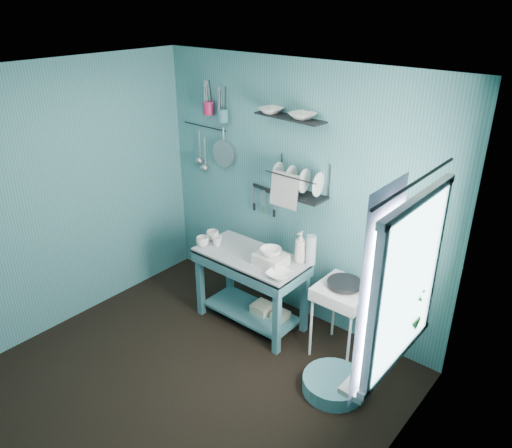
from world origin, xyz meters
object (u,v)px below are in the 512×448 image
Objects in this scene: potted_plant at (402,308)px; floor_basin at (333,384)px; hotplate_stand at (341,321)px; utensil_cup_teal at (223,115)px; mug_right at (213,235)px; mug_mid at (217,241)px; utensil_cup_magenta at (209,108)px; frying_pan at (344,283)px; colander at (223,154)px; soap_bottle at (300,247)px; storage_tin_large at (262,314)px; storage_tin_small at (280,321)px; mug_left at (202,242)px; wash_tub at (271,260)px; dish_rack at (298,179)px; work_counter at (251,289)px; water_bottle at (311,250)px.

potted_plant reaches higher than floor_basin.
utensil_cup_teal is (-1.62, 0.25, 1.55)m from hotplate_stand.
mug_right is 0.24× the size of floor_basin.
utensil_cup_magenta is at bearing 137.77° from mug_mid.
colander is at bearing 170.29° from frying_pan.
utensil_cup_magenta is (-0.51, 0.46, 1.14)m from mug_mid.
utensil_cup_magenta is 2.77m from potted_plant.
soap_bottle is 0.87m from storage_tin_large.
mug_mid is 1.33m from utensil_cup_magenta.
storage_tin_small is (0.99, -0.32, -1.80)m from utensil_cup_teal.
potted_plant is at bearing -17.60° from storage_tin_small.
mug_left reaches higher than storage_tin_small.
mug_mid is at bearing -55.81° from utensil_cup_teal.
soap_bottle reaches higher than wash_tub.
mug_left is 0.95× the size of utensil_cup_teal.
mug_left is 0.14m from mug_mid.
wash_tub is at bearing 162.80° from floor_basin.
storage_tin_small is at bearing 162.40° from potted_plant.
soap_bottle reaches higher than storage_tin_large.
storage_tin_large is (-0.32, -0.15, -0.79)m from soap_bottle.
soap_bottle is at bearing -47.45° from dish_rack.
work_counter is 1.22m from floor_basin.
mug_left is at bearing -165.20° from hotplate_stand.
potted_plant reaches higher than storage_tin_small.
colander is (-0.25, 0.59, 0.69)m from mug_left.
work_counter is 0.57m from mug_mid.
dish_rack is at bearing -2.50° from utensil_cup_magenta.
mug_right reaches higher than mug_mid.
storage_tin_large is at bearing -23.80° from utensil_cup_teal.
colander reaches higher than water_bottle.
mug_mid is at bearing -162.72° from water_bottle.
mug_left is at bearing -158.20° from soap_bottle.
work_counter is at bearing -153.43° from storage_tin_large.
work_counter is 3.55× the size of frying_pan.
mug_mid is 0.36× the size of wash_tub.
utensil_cup_teal is (-1.11, 0.20, 1.00)m from soap_bottle.
hotplate_stand is 1.50× the size of potted_plant.
soap_bottle reaches higher than mug_left.
soap_bottle is 1.68m from utensil_cup_magenta.
potted_plant is at bearing -17.71° from utensil_cup_teal.
hotplate_stand reaches higher than storage_tin_small.
utensil_cup_magenta is at bearing 134.03° from mug_right.
storage_tin_large is at bearing 161.62° from floor_basin.
hotplate_stand is 3.53× the size of storage_tin_small.
soap_bottle reaches higher than water_bottle.
storage_tin_small is at bearing -15.07° from utensil_cup_magenta.
utensil_cup_magenta is at bearing 161.07° from floor_basin.
soap_bottle reaches higher than hotplate_stand.
mug_mid is 1.01m from dish_rack.
wash_tub is (0.73, 0.14, 0.00)m from mug_left.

